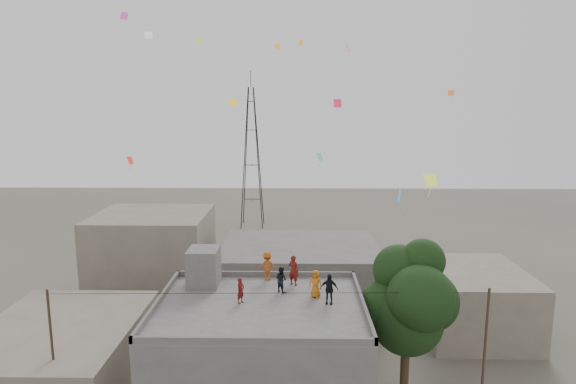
# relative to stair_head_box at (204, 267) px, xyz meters

# --- Properties ---
(main_building) EXTENTS (10.00, 8.00, 6.10)m
(main_building) POSITION_rel_stair_head_box_xyz_m (3.20, -2.60, -4.05)
(main_building) COLOR #54514E
(main_building) RESTS_ON ground
(parapet) EXTENTS (10.00, 8.00, 0.30)m
(parapet) POSITION_rel_stair_head_box_xyz_m (3.20, -2.60, -0.85)
(parapet) COLOR #54514E
(parapet) RESTS_ON main_building
(stair_head_box) EXTENTS (1.60, 1.80, 2.00)m
(stair_head_box) POSITION_rel_stair_head_box_xyz_m (0.00, 0.00, 0.00)
(stair_head_box) COLOR #54514E
(stair_head_box) RESTS_ON main_building
(neighbor_west) EXTENTS (8.00, 10.00, 4.00)m
(neighbor_west) POSITION_rel_stair_head_box_xyz_m (-7.80, -0.60, -5.10)
(neighbor_west) COLOR #676051
(neighbor_west) RESTS_ON ground
(neighbor_north) EXTENTS (12.00, 9.00, 5.00)m
(neighbor_north) POSITION_rel_stair_head_box_xyz_m (5.20, 11.40, -4.60)
(neighbor_north) COLOR #54514E
(neighbor_north) RESTS_ON ground
(neighbor_northwest) EXTENTS (9.00, 8.00, 7.00)m
(neighbor_northwest) POSITION_rel_stair_head_box_xyz_m (-6.80, 13.40, -3.60)
(neighbor_northwest) COLOR #676051
(neighbor_northwest) RESTS_ON ground
(neighbor_east) EXTENTS (7.00, 8.00, 4.40)m
(neighbor_east) POSITION_rel_stair_head_box_xyz_m (17.20, 7.40, -4.90)
(neighbor_east) COLOR #676051
(neighbor_east) RESTS_ON ground
(tree) EXTENTS (4.90, 4.60, 9.10)m
(tree) POSITION_rel_stair_head_box_xyz_m (10.57, -2.00, -1.00)
(tree) COLOR black
(tree) RESTS_ON ground
(utility_line) EXTENTS (20.12, 0.62, 7.40)m
(utility_line) POSITION_rel_stair_head_box_xyz_m (3.70, -3.85, -3.27)
(utility_line) COLOR black
(utility_line) RESTS_ON ground
(transmission_tower) EXTENTS (2.97, 2.97, 20.01)m
(transmission_tower) POSITION_rel_stair_head_box_xyz_m (-0.80, 37.40, 1.97)
(transmission_tower) COLOR black
(transmission_tower) RESTS_ON ground
(person_red_adult) EXTENTS (0.72, 0.66, 1.65)m
(person_red_adult) POSITION_rel_stair_head_box_xyz_m (4.79, 0.06, -0.18)
(person_red_adult) COLOR #63150F
(person_red_adult) RESTS_ON main_building
(person_orange_child) EXTENTS (0.79, 0.65, 1.40)m
(person_orange_child) POSITION_rel_stair_head_box_xyz_m (5.89, -1.58, -0.30)
(person_orange_child) COLOR #C86D16
(person_orange_child) RESTS_ON main_building
(person_dark_child) EXTENTS (0.82, 0.80, 1.34)m
(person_dark_child) POSITION_rel_stair_head_box_xyz_m (4.15, -0.93, -0.33)
(person_dark_child) COLOR black
(person_dark_child) RESTS_ON main_building
(person_dark_adult) EXTENTS (0.91, 0.47, 1.49)m
(person_dark_adult) POSITION_rel_stair_head_box_xyz_m (6.51, -2.40, -0.26)
(person_dark_adult) COLOR black
(person_dark_adult) RESTS_ON main_building
(person_orange_adult) EXTENTS (1.10, 0.72, 1.60)m
(person_orange_adult) POSITION_rel_stair_head_box_xyz_m (3.34, 0.79, -0.20)
(person_orange_adult) COLOR #B24B14
(person_orange_adult) RESTS_ON main_building
(person_red_child) EXTENTS (0.50, 0.55, 1.26)m
(person_red_child) POSITION_rel_stair_head_box_xyz_m (2.23, -2.39, -0.37)
(person_red_child) COLOR #61110F
(person_red_child) RESTS_ON main_building
(kites) EXTENTS (19.79, 17.21, 10.34)m
(kites) POSITION_rel_stair_head_box_xyz_m (5.02, 4.03, 8.95)
(kites) COLOR red
(kites) RESTS_ON ground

